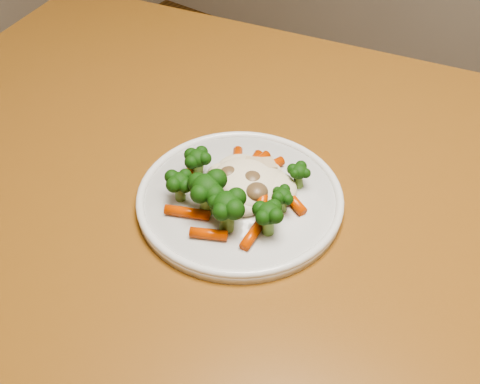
{
  "coord_description": "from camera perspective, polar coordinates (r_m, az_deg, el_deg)",
  "views": [
    {
      "loc": [
        0.31,
        -0.45,
        1.26
      ],
      "look_at": [
        0.01,
        -0.03,
        0.77
      ],
      "focal_mm": 45.0,
      "sensor_mm": 36.0,
      "label": 1
    }
  ],
  "objects": [
    {
      "name": "plate",
      "position": [
        0.72,
        0.0,
        -0.78
      ],
      "size": [
        0.25,
        0.25,
        0.01
      ],
      "primitive_type": "cylinder",
      "color": "white",
      "rests_on": "dining_table"
    },
    {
      "name": "dining_table",
      "position": [
        0.77,
        6.45,
        -8.43
      ],
      "size": [
        1.43,
        1.1,
        0.75
      ],
      "rotation": [
        0.0,
        0.0,
        0.2
      ],
      "color": "#915921",
      "rests_on": "ground"
    },
    {
      "name": "meal",
      "position": [
        0.7,
        -0.32,
        0.33
      ],
      "size": [
        0.17,
        0.17,
        0.05
      ],
      "color": "#F8E8C6",
      "rests_on": "plate"
    }
  ]
}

